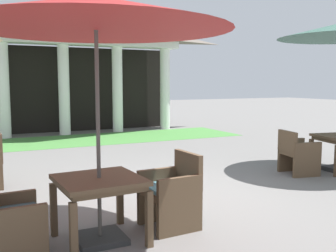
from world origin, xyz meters
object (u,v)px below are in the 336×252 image
Objects in this scene: patio_table_mid_left at (99,187)px; patio_umbrella_mid_left at (96,15)px; patio_chair_near_foreground_west at (297,153)px; patio_chair_mid_left_west at (11,220)px; patio_chair_mid_left_east at (172,193)px.

patio_umbrella_mid_left reaches higher than patio_table_mid_left.
patio_chair_near_foreground_west is 4.96m from patio_umbrella_mid_left.
patio_chair_near_foreground_west is 0.29× the size of patio_umbrella_mid_left.
patio_table_mid_left is at bearing 90.00° from patio_chair_mid_left_west.
patio_table_mid_left is (-4.27, -1.47, 0.21)m from patio_chair_near_foreground_west.
patio_table_mid_left is 0.93m from patio_chair_mid_left_west.
patio_chair_near_foreground_west is 3.66m from patio_chair_mid_left_east.
patio_chair_near_foreground_west is at bearing 103.27° from patio_chair_mid_left_west.
patio_table_mid_left is 1.09× the size of patio_chair_mid_left_west.
patio_chair_mid_left_east reaches higher than patio_chair_near_foreground_west.
patio_chair_mid_left_east is (0.90, 0.05, -0.19)m from patio_table_mid_left.
patio_umbrella_mid_left is 3.37× the size of patio_chair_mid_left_west.
patio_chair_near_foreground_west is 0.90× the size of patio_table_mid_left.
patio_umbrella_mid_left is 3.20× the size of patio_chair_mid_left_east.
patio_chair_mid_left_west is (-0.90, -0.05, -2.04)m from patio_umbrella_mid_left.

